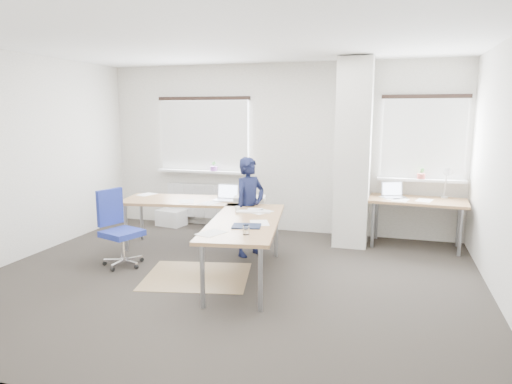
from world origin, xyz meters
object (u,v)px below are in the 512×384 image
(task_chair, at_px, (121,245))
(person, at_px, (250,207))
(desk_side, at_px, (417,202))
(desk_main, at_px, (218,211))

(task_chair, relative_size, person, 0.72)
(desk_side, distance_m, task_chair, 4.29)
(task_chair, distance_m, person, 1.81)
(desk_side, xyz_separation_m, task_chair, (-3.78, -1.99, -0.40))
(person, bearing_deg, desk_side, -34.02)
(desk_main, bearing_deg, task_chair, -164.73)
(desk_side, relative_size, task_chair, 1.44)
(desk_main, relative_size, person, 1.99)
(desk_side, relative_size, person, 1.04)
(desk_main, relative_size, task_chair, 2.75)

